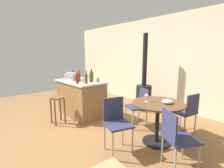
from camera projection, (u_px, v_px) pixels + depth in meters
ground_plane at (83, 131)px, 3.42m from camera, size 8.80×8.80×0.00m
back_wall at (158, 63)px, 5.00m from camera, size 8.00×0.10×2.70m
kitchen_island at (81, 98)px, 4.33m from camera, size 1.38×0.80×0.92m
wooden_stool at (57, 105)px, 3.76m from camera, size 0.31×0.31×0.63m
dining_table at (158, 112)px, 2.88m from camera, size 0.91×0.91×0.75m
folding_chair_near at (176, 136)px, 2.21m from camera, size 0.55×0.55×0.85m
folding_chair_far at (186, 111)px, 3.20m from camera, size 0.47×0.47×0.85m
folding_chair_left at (139, 104)px, 3.63m from camera, size 0.52×0.52×0.85m
folding_chair_right at (116, 120)px, 2.65m from camera, size 0.51×0.51×0.88m
wood_stove at (144, 92)px, 4.72m from camera, size 0.44×0.45×2.17m
toolbox at (72, 76)px, 4.36m from camera, size 0.46×0.25×0.19m
bottle_0 at (86, 79)px, 3.76m from camera, size 0.06×0.06×0.31m
bottle_1 at (92, 76)px, 4.19m from camera, size 0.08×0.08×0.31m
bottle_2 at (77, 79)px, 3.80m from camera, size 0.08×0.08×0.27m
bottle_3 at (91, 78)px, 3.97m from camera, size 0.07×0.07×0.30m
bottle_4 at (79, 77)px, 4.05m from camera, size 0.07×0.07×0.30m
bottle_5 at (73, 75)px, 4.71m from camera, size 0.06×0.06×0.22m
bottle_6 at (90, 78)px, 4.05m from camera, size 0.06×0.06×0.27m
cup_0 at (85, 78)px, 4.42m from camera, size 0.11×0.08×0.10m
cup_1 at (84, 79)px, 4.13m from camera, size 0.13×0.09×0.09m
cup_2 at (98, 80)px, 4.08m from camera, size 0.11×0.08×0.09m
cup_3 at (83, 80)px, 3.96m from camera, size 0.12×0.09×0.09m
cup_4 at (77, 76)px, 4.73m from camera, size 0.11×0.07×0.09m
wine_glass at (147, 96)px, 2.89m from camera, size 0.07×0.07×0.14m
serving_bowl at (167, 102)px, 2.79m from camera, size 0.18×0.18×0.07m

